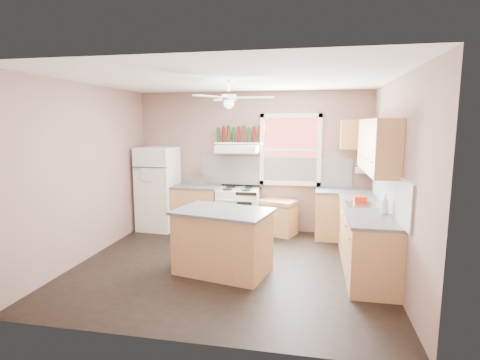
% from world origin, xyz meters
% --- Properties ---
extents(floor, '(4.50, 4.50, 0.00)m').
position_xyz_m(floor, '(0.00, 0.00, 0.00)').
color(floor, black).
rests_on(floor, ground).
extents(ceiling, '(4.50, 4.50, 0.00)m').
position_xyz_m(ceiling, '(0.00, 0.00, 2.70)').
color(ceiling, white).
rests_on(ceiling, ground).
extents(wall_back, '(4.50, 0.05, 2.70)m').
position_xyz_m(wall_back, '(0.00, 2.02, 1.35)').
color(wall_back, '#836559').
rests_on(wall_back, ground).
extents(wall_right, '(0.05, 4.00, 2.70)m').
position_xyz_m(wall_right, '(2.27, 0.00, 1.35)').
color(wall_right, '#836559').
rests_on(wall_right, ground).
extents(wall_left, '(0.05, 4.00, 2.70)m').
position_xyz_m(wall_left, '(-2.27, 0.00, 1.35)').
color(wall_left, '#836559').
rests_on(wall_left, ground).
extents(backsplash_back, '(2.90, 0.03, 0.55)m').
position_xyz_m(backsplash_back, '(0.45, 1.99, 1.18)').
color(backsplash_back, white).
rests_on(backsplash_back, wall_back).
extents(backsplash_right, '(0.03, 2.60, 0.55)m').
position_xyz_m(backsplash_right, '(2.23, 0.30, 1.18)').
color(backsplash_right, white).
rests_on(backsplash_right, wall_right).
extents(window_view, '(1.00, 0.02, 1.20)m').
position_xyz_m(window_view, '(0.75, 1.98, 1.60)').
color(window_view, brown).
rests_on(window_view, wall_back).
extents(window_frame, '(1.16, 0.07, 1.36)m').
position_xyz_m(window_frame, '(0.75, 1.96, 1.60)').
color(window_frame, white).
rests_on(window_frame, wall_back).
extents(refrigerator, '(0.73, 0.72, 1.64)m').
position_xyz_m(refrigerator, '(-1.81, 1.66, 0.82)').
color(refrigerator, white).
rests_on(refrigerator, floor).
extents(base_cabinet_left, '(0.90, 0.60, 0.86)m').
position_xyz_m(base_cabinet_left, '(-1.06, 1.70, 0.43)').
color(base_cabinet_left, '#AD7A48').
rests_on(base_cabinet_left, floor).
extents(counter_left, '(0.92, 0.62, 0.04)m').
position_xyz_m(counter_left, '(-1.06, 1.70, 0.88)').
color(counter_left, '#4E4E50').
rests_on(counter_left, base_cabinet_left).
extents(toaster, '(0.30, 0.20, 0.18)m').
position_xyz_m(toaster, '(-0.98, 1.70, 0.99)').
color(toaster, silver).
rests_on(toaster, counter_left).
extents(stove, '(0.83, 0.69, 0.86)m').
position_xyz_m(stove, '(-0.21, 1.70, 0.43)').
color(stove, white).
rests_on(stove, floor).
extents(range_hood, '(0.78, 0.50, 0.14)m').
position_xyz_m(range_hood, '(-0.23, 1.75, 1.62)').
color(range_hood, white).
rests_on(range_hood, wall_back).
extents(bottle_shelf, '(0.90, 0.26, 0.03)m').
position_xyz_m(bottle_shelf, '(-0.23, 1.87, 1.72)').
color(bottle_shelf, white).
rests_on(bottle_shelf, range_hood).
extents(cart, '(0.78, 0.65, 0.66)m').
position_xyz_m(cart, '(0.55, 1.75, 0.33)').
color(cart, '#AD7A48').
rests_on(cart, floor).
extents(base_cabinet_corner, '(1.00, 0.60, 0.86)m').
position_xyz_m(base_cabinet_corner, '(1.75, 1.70, 0.43)').
color(base_cabinet_corner, '#AD7A48').
rests_on(base_cabinet_corner, floor).
extents(base_cabinet_right, '(0.60, 2.20, 0.86)m').
position_xyz_m(base_cabinet_right, '(1.95, 0.30, 0.43)').
color(base_cabinet_right, '#AD7A48').
rests_on(base_cabinet_right, floor).
extents(counter_corner, '(1.02, 0.62, 0.04)m').
position_xyz_m(counter_corner, '(1.75, 1.70, 0.88)').
color(counter_corner, '#4E4E50').
rests_on(counter_corner, base_cabinet_corner).
extents(counter_right, '(0.62, 2.22, 0.04)m').
position_xyz_m(counter_right, '(1.94, 0.30, 0.88)').
color(counter_right, '#4E4E50').
rests_on(counter_right, base_cabinet_right).
extents(sink, '(0.55, 0.45, 0.03)m').
position_xyz_m(sink, '(1.94, 0.50, 0.90)').
color(sink, silver).
rests_on(sink, counter_right).
extents(faucet, '(0.03, 0.03, 0.14)m').
position_xyz_m(faucet, '(2.10, 0.50, 0.97)').
color(faucet, silver).
rests_on(faucet, sink).
extents(upper_cabinet_right, '(0.33, 1.80, 0.76)m').
position_xyz_m(upper_cabinet_right, '(2.08, 0.50, 1.78)').
color(upper_cabinet_right, '#AD7A48').
rests_on(upper_cabinet_right, wall_right).
extents(upper_cabinet_corner, '(0.60, 0.33, 0.52)m').
position_xyz_m(upper_cabinet_corner, '(1.95, 1.83, 1.90)').
color(upper_cabinet_corner, '#AD7A48').
rests_on(upper_cabinet_corner, wall_back).
extents(paper_towel, '(0.26, 0.12, 0.12)m').
position_xyz_m(paper_towel, '(2.07, 1.86, 1.25)').
color(paper_towel, white).
rests_on(paper_towel, wall_back).
extents(island, '(1.37, 1.03, 0.86)m').
position_xyz_m(island, '(-0.04, -0.23, 0.43)').
color(island, '#AD7A48').
rests_on(island, floor).
extents(island_top, '(1.46, 1.11, 0.04)m').
position_xyz_m(island_top, '(-0.04, -0.23, 0.88)').
color(island_top, '#4E4E50').
rests_on(island_top, island).
extents(ceiling_fan_hub, '(0.20, 0.20, 0.08)m').
position_xyz_m(ceiling_fan_hub, '(0.00, 0.00, 2.45)').
color(ceiling_fan_hub, white).
rests_on(ceiling_fan_hub, ceiling).
extents(soap_bottle, '(0.14, 0.14, 0.26)m').
position_xyz_m(soap_bottle, '(2.13, -0.04, 1.03)').
color(soap_bottle, silver).
rests_on(soap_bottle, counter_right).
extents(red_caddy, '(0.19, 0.13, 0.10)m').
position_xyz_m(red_caddy, '(1.89, 0.62, 0.95)').
color(red_caddy, red).
rests_on(red_caddy, counter_right).
extents(wine_bottles, '(0.86, 0.06, 0.31)m').
position_xyz_m(wine_bottles, '(-0.23, 1.87, 1.88)').
color(wine_bottles, '#143819').
rests_on(wine_bottles, bottle_shelf).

